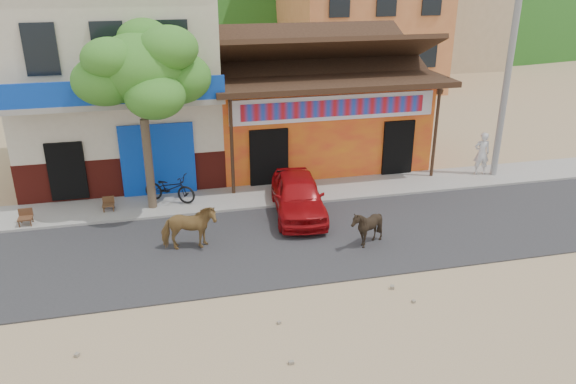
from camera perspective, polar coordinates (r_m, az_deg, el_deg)
name	(u,v)px	position (r m, az deg, el deg)	size (l,w,h in m)	color
ground	(338,283)	(14.74, 5.10, -9.17)	(120.00, 120.00, 0.00)	#9E825B
road	(312,239)	(16.82, 2.47, -4.80)	(60.00, 5.00, 0.04)	#28282B
sidewalk	(286,194)	(19.88, -0.23, -0.22)	(60.00, 2.00, 0.12)	gray
dance_club	(311,115)	(23.48, 2.35, 7.79)	(8.00, 6.00, 3.60)	orange
cafe_building	(119,83)	(22.33, -16.81, 10.60)	(7.00, 6.00, 7.00)	beige
apartment_rear	(442,0)	(47.45, 15.39, 18.33)	(8.00, 8.00, 10.00)	tan
tree	(144,119)	(18.28, -14.41, 7.17)	(3.00, 3.00, 6.00)	#2D721E
utility_pole	(509,70)	(22.01, 21.49, 11.50)	(0.24, 0.24, 8.00)	gray
cow_tan	(189,228)	(16.17, -10.04, -3.63)	(0.71, 1.56, 1.32)	olive
cow_dark	(367,227)	(16.32, 8.03, -3.56)	(0.93, 1.05, 1.16)	black
red_car	(298,195)	(18.13, 1.03, -0.33)	(1.56, 3.88, 1.32)	#A20B0F
scooter	(170,188)	(19.37, -11.93, 0.40)	(0.64, 1.85, 0.97)	black
pedestrian	(482,153)	(22.62, 19.08, 3.74)	(0.60, 0.40, 1.65)	silver
cafe_chair_left	(24,211)	(19.10, -25.24, -1.80)	(0.42, 0.42, 0.90)	#472C17
cafe_chair_right	(108,199)	(19.23, -17.85, -0.67)	(0.37, 0.37, 0.80)	#53391B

